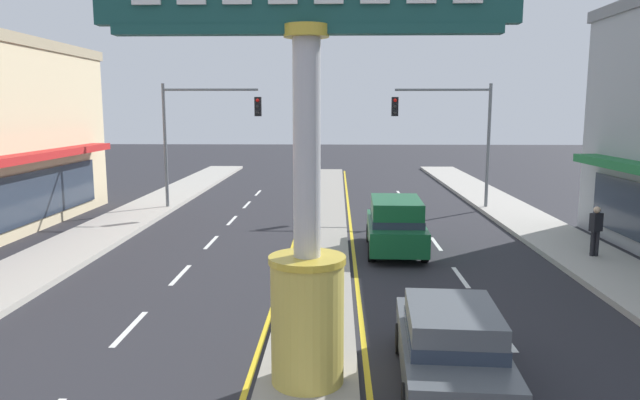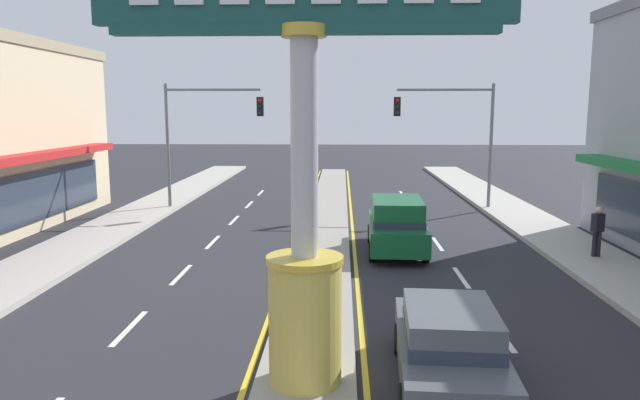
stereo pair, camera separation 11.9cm
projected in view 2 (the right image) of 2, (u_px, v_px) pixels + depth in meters
The scene contains 10 objects.
median_strip at pixel (324, 241), 21.99m from camera, with size 1.84×52.00×0.14m, color gray.
sidewalk_left at pixel (67, 251), 20.34m from camera, with size 2.73×60.00×0.18m, color #ADA89E.
sidewalk_right at pixel (587, 256), 19.69m from camera, with size 2.73×60.00×0.18m, color #ADA89E.
lane_markings at pixel (323, 252), 20.67m from camera, with size 8.58×52.00×0.01m.
district_sign at pixel (304, 174), 9.98m from camera, with size 6.95×1.36×7.69m.
traffic_light_left_side at pixel (202, 124), 28.55m from camera, with size 4.86×0.46×6.20m.
traffic_light_right_side at pixel (455, 124), 28.52m from camera, with size 4.86×0.46×6.20m.
sedan_near_right_lane at pixel (449, 345), 10.51m from camera, with size 2.03×4.40×1.53m.
suv_far_right_lane at pixel (397, 225), 20.48m from camera, with size 2.08×4.66×1.90m.
pedestrian_near_kerb at pixel (598, 229), 19.14m from camera, with size 0.46×0.37×1.65m.
Camera 2 is at (0.63, -3.49, 4.97)m, focal length 32.96 mm.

